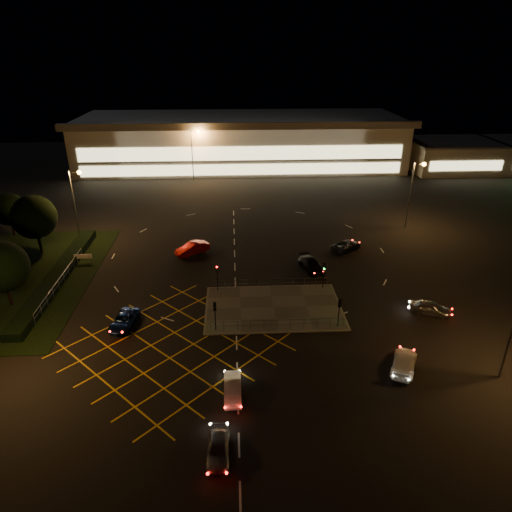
{
  "coord_description": "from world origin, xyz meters",
  "views": [
    {
      "loc": [
        -2.02,
        -43.3,
        25.53
      ],
      "look_at": [
        0.6,
        6.82,
        2.0
      ],
      "focal_mm": 32.0,
      "sensor_mm": 36.0,
      "label": 1
    }
  ],
  "objects_px": {
    "signal_nw": "(217,272)",
    "car_left_blue": "(124,320)",
    "car_circ_red": "(192,248)",
    "car_east_grey": "(346,246)",
    "signal_se": "(339,307)",
    "signal_ne": "(324,270)",
    "car_near_silver": "(218,447)",
    "car_right_silver": "(430,308)",
    "car_approach_white": "(404,362)",
    "car_far_dkgrey": "(311,265)",
    "signal_sw": "(215,310)",
    "car_queue_white": "(233,389)"
  },
  "relations": [
    {
      "from": "car_far_dkgrey",
      "to": "car_approach_white",
      "type": "bearing_deg",
      "value": -91.32
    },
    {
      "from": "signal_ne",
      "to": "car_queue_white",
      "type": "xyz_separation_m",
      "value": [
        -10.41,
        -16.97,
        -1.73
      ]
    },
    {
      "from": "signal_ne",
      "to": "car_left_blue",
      "type": "distance_m",
      "value": 22.15
    },
    {
      "from": "signal_sw",
      "to": "signal_ne",
      "type": "relative_size",
      "value": 1.0
    },
    {
      "from": "signal_nw",
      "to": "car_approach_white",
      "type": "distance_m",
      "value": 21.88
    },
    {
      "from": "car_far_dkgrey",
      "to": "car_east_grey",
      "type": "height_order",
      "value": "car_far_dkgrey"
    },
    {
      "from": "car_circ_red",
      "to": "car_east_grey",
      "type": "distance_m",
      "value": 20.71
    },
    {
      "from": "signal_sw",
      "to": "car_left_blue",
      "type": "height_order",
      "value": "signal_sw"
    },
    {
      "from": "car_right_silver",
      "to": "car_east_grey",
      "type": "bearing_deg",
      "value": 41.7
    },
    {
      "from": "car_left_blue",
      "to": "signal_nw",
      "type": "bearing_deg",
      "value": 44.33
    },
    {
      "from": "signal_ne",
      "to": "car_near_silver",
      "type": "xyz_separation_m",
      "value": [
        -11.42,
        -22.73,
        -1.71
      ]
    },
    {
      "from": "car_queue_white",
      "to": "car_approach_white",
      "type": "height_order",
      "value": "car_approach_white"
    },
    {
      "from": "signal_nw",
      "to": "car_east_grey",
      "type": "bearing_deg",
      "value": 31.28
    },
    {
      "from": "signal_ne",
      "to": "car_right_silver",
      "type": "distance_m",
      "value": 11.82
    },
    {
      "from": "signal_nw",
      "to": "signal_ne",
      "type": "xyz_separation_m",
      "value": [
        12.0,
        0.0,
        0.0
      ]
    },
    {
      "from": "car_approach_white",
      "to": "signal_se",
      "type": "bearing_deg",
      "value": -30.11
    },
    {
      "from": "car_right_silver",
      "to": "signal_se",
      "type": "bearing_deg",
      "value": 126.27
    },
    {
      "from": "signal_ne",
      "to": "car_near_silver",
      "type": "bearing_deg",
      "value": -116.68
    },
    {
      "from": "signal_ne",
      "to": "car_circ_red",
      "type": "height_order",
      "value": "signal_ne"
    },
    {
      "from": "car_far_dkgrey",
      "to": "car_east_grey",
      "type": "xyz_separation_m",
      "value": [
        5.69,
        5.79,
        -0.06
      ]
    },
    {
      "from": "car_far_dkgrey",
      "to": "car_circ_red",
      "type": "height_order",
      "value": "car_circ_red"
    },
    {
      "from": "signal_nw",
      "to": "car_left_blue",
      "type": "relative_size",
      "value": 0.71
    },
    {
      "from": "signal_nw",
      "to": "car_left_blue",
      "type": "xyz_separation_m",
      "value": [
        -9.09,
        -6.55,
        -1.75
      ]
    },
    {
      "from": "car_near_silver",
      "to": "car_far_dkgrey",
      "type": "height_order",
      "value": "car_far_dkgrey"
    },
    {
      "from": "car_circ_red",
      "to": "car_queue_white",
      "type": "bearing_deg",
      "value": -26.4
    },
    {
      "from": "signal_sw",
      "to": "signal_ne",
      "type": "xyz_separation_m",
      "value": [
        12.0,
        7.99,
        0.0
      ]
    },
    {
      "from": "car_near_silver",
      "to": "car_circ_red",
      "type": "height_order",
      "value": "car_circ_red"
    },
    {
      "from": "car_near_silver",
      "to": "car_east_grey",
      "type": "xyz_separation_m",
      "value": [
        16.54,
        33.13,
        -0.01
      ]
    },
    {
      "from": "car_queue_white",
      "to": "car_left_blue",
      "type": "xyz_separation_m",
      "value": [
        -10.68,
        10.42,
        -0.02
      ]
    },
    {
      "from": "car_left_blue",
      "to": "signal_ne",
      "type": "bearing_deg",
      "value": 25.81
    },
    {
      "from": "car_left_blue",
      "to": "car_near_silver",
      "type": "bearing_deg",
      "value": -50.59
    },
    {
      "from": "signal_se",
      "to": "signal_nw",
      "type": "bearing_deg",
      "value": -33.65
    },
    {
      "from": "signal_se",
      "to": "car_near_silver",
      "type": "bearing_deg",
      "value": 52.23
    },
    {
      "from": "signal_se",
      "to": "signal_ne",
      "type": "bearing_deg",
      "value": -90.0
    },
    {
      "from": "signal_sw",
      "to": "car_left_blue",
      "type": "relative_size",
      "value": 0.71
    },
    {
      "from": "car_far_dkgrey",
      "to": "car_circ_red",
      "type": "xyz_separation_m",
      "value": [
        -15.02,
        5.7,
        0.07
      ]
    },
    {
      "from": "signal_ne",
      "to": "car_east_grey",
      "type": "distance_m",
      "value": 11.72
    },
    {
      "from": "signal_ne",
      "to": "car_circ_red",
      "type": "xyz_separation_m",
      "value": [
        -15.59,
        10.31,
        -1.6
      ]
    },
    {
      "from": "car_far_dkgrey",
      "to": "car_right_silver",
      "type": "relative_size",
      "value": 1.18
    },
    {
      "from": "signal_ne",
      "to": "car_queue_white",
      "type": "relative_size",
      "value": 0.81
    },
    {
      "from": "signal_ne",
      "to": "car_right_silver",
      "type": "xyz_separation_m",
      "value": [
        10.08,
        -5.95,
        -1.67
      ]
    },
    {
      "from": "signal_sw",
      "to": "car_approach_white",
      "type": "distance_m",
      "value": 17.66
    },
    {
      "from": "car_east_grey",
      "to": "car_queue_white",
      "type": "bearing_deg",
      "value": 112.56
    },
    {
      "from": "signal_sw",
      "to": "car_right_silver",
      "type": "height_order",
      "value": "signal_sw"
    },
    {
      "from": "signal_se",
      "to": "car_near_silver",
      "type": "xyz_separation_m",
      "value": [
        -11.42,
        -14.74,
        -1.71
      ]
    },
    {
      "from": "signal_se",
      "to": "car_far_dkgrey",
      "type": "relative_size",
      "value": 0.65
    },
    {
      "from": "car_circ_red",
      "to": "car_east_grey",
      "type": "relative_size",
      "value": 1.0
    },
    {
      "from": "car_right_silver",
      "to": "car_east_grey",
      "type": "height_order",
      "value": "car_right_silver"
    },
    {
      "from": "signal_nw",
      "to": "car_near_silver",
      "type": "bearing_deg",
      "value": -88.54
    },
    {
      "from": "signal_nw",
      "to": "signal_ne",
      "type": "height_order",
      "value": "same"
    }
  ]
}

